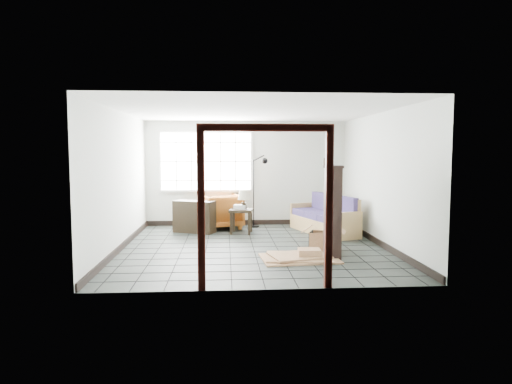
{
  "coord_description": "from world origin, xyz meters",
  "views": [
    {
      "loc": [
        -0.53,
        -8.68,
        1.83
      ],
      "look_at": [
        0.08,
        0.3,
        1.04
      ],
      "focal_mm": 32.0,
      "sensor_mm": 36.0,
      "label": 1
    }
  ],
  "objects": [
    {
      "name": "armchair",
      "position": [
        -0.62,
        2.22,
        0.45
      ],
      "size": [
        1.07,
        1.04,
        0.9
      ],
      "primitive_type": "imported",
      "rotation": [
        0.0,
        0.0,
        3.43
      ],
      "color": "brown",
      "rests_on": "ground"
    },
    {
      "name": "room_shell",
      "position": [
        0.0,
        0.03,
        1.68
      ],
      "size": [
        5.02,
        5.52,
        2.61
      ],
      "color": "silver",
      "rests_on": "ground"
    },
    {
      "name": "pot",
      "position": [
        1.25,
        -0.89,
        1.67
      ],
      "size": [
        0.19,
        0.19,
        0.13
      ],
      "rotation": [
        0.0,
        0.0,
        0.07
      ],
      "color": "black",
      "rests_on": "tall_shelf"
    },
    {
      "name": "futon_sofa",
      "position": [
        1.75,
        1.46,
        0.31
      ],
      "size": [
        1.3,
        2.08,
        0.87
      ],
      "rotation": [
        0.0,
        0.0,
        0.31
      ],
      "color": "olive",
      "rests_on": "ground"
    },
    {
      "name": "console_shelf",
      "position": [
        -1.24,
        1.7,
        0.36
      ],
      "size": [
        1.0,
        0.71,
        0.73
      ],
      "rotation": [
        0.0,
        0.0,
        -0.42
      ],
      "color": "black",
      "rests_on": "ground"
    },
    {
      "name": "projector",
      "position": [
        -0.19,
        1.53,
        0.6
      ],
      "size": [
        0.32,
        0.28,
        0.1
      ],
      "rotation": [
        0.0,
        0.0,
        -0.3
      ],
      "color": "silver",
      "rests_on": "side_table"
    },
    {
      "name": "side_table",
      "position": [
        -0.17,
        1.51,
        0.45
      ],
      "size": [
        0.58,
        0.58,
        0.55
      ],
      "rotation": [
        0.0,
        0.0,
        -0.16
      ],
      "color": "black",
      "rests_on": "ground"
    },
    {
      "name": "cardboard_pile",
      "position": [
        0.75,
        -1.07,
        0.05
      ],
      "size": [
        1.35,
        1.01,
        0.19
      ],
      "rotation": [
        0.0,
        0.0,
        0.03
      ],
      "color": "olive",
      "rests_on": "ground"
    },
    {
      "name": "doorway_trim",
      "position": [
        0.0,
        -2.7,
        1.38
      ],
      "size": [
        1.8,
        0.08,
        2.2
      ],
      "color": "#3D140D",
      "rests_on": "ground"
    },
    {
      "name": "table_lamp",
      "position": [
        -0.11,
        1.49,
        0.85
      ],
      "size": [
        0.33,
        0.33,
        0.43
      ],
      "rotation": [
        0.0,
        0.0,
        0.18
      ],
      "color": "black",
      "rests_on": "side_table"
    },
    {
      "name": "ground",
      "position": [
        0.0,
        0.0,
        0.0
      ],
      "size": [
        5.5,
        5.5,
        0.0
      ],
      "primitive_type": "plane",
      "color": "black",
      "rests_on": "ground"
    },
    {
      "name": "floor_lamp",
      "position": [
        0.29,
        2.39,
        0.94
      ],
      "size": [
        0.54,
        0.35,
        1.77
      ],
      "rotation": [
        0.0,
        0.0,
        0.35
      ],
      "color": "black",
      "rests_on": "ground"
    },
    {
      "name": "tall_shelf",
      "position": [
        1.32,
        -0.96,
        0.81
      ],
      "size": [
        0.41,
        0.49,
        1.6
      ],
      "rotation": [
        0.0,
        0.0,
        -0.18
      ],
      "color": "black",
      "rests_on": "ground"
    },
    {
      "name": "window_panel",
      "position": [
        -1.0,
        2.7,
        1.6
      ],
      "size": [
        2.32,
        0.08,
        1.52
      ],
      "color": "silver",
      "rests_on": "ground"
    },
    {
      "name": "open_box",
      "position": [
        1.32,
        -0.29,
        0.16
      ],
      "size": [
        0.89,
        0.65,
        0.45
      ],
      "rotation": [
        0.0,
        0.0,
        -0.36
      ],
      "color": "olive",
      "rests_on": "ground"
    }
  ]
}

